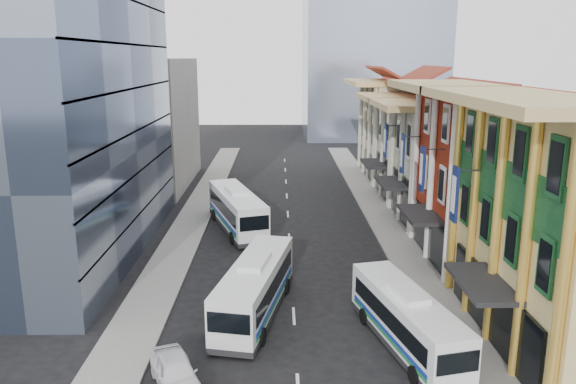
{
  "coord_description": "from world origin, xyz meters",
  "views": [
    {
      "loc": [
        -0.8,
        -20.95,
        14.13
      ],
      "look_at": [
        -0.16,
        18.14,
        4.72
      ],
      "focal_mm": 35.0,
      "sensor_mm": 36.0,
      "label": 1
    }
  ],
  "objects_px": {
    "bus_left_near": "(255,286)",
    "sedan_left": "(176,373)",
    "office_tower": "(42,44)",
    "bus_left_far": "(237,209)",
    "bus_right": "(407,318)"
  },
  "relations": [
    {
      "from": "bus_left_near",
      "to": "sedan_left",
      "type": "bearing_deg",
      "value": -102.14
    },
    {
      "from": "office_tower",
      "to": "bus_left_far",
      "type": "bearing_deg",
      "value": 22.89
    },
    {
      "from": "bus_left_near",
      "to": "bus_left_far",
      "type": "bearing_deg",
      "value": 109.51
    },
    {
      "from": "bus_left_near",
      "to": "bus_left_far",
      "type": "height_order",
      "value": "bus_left_far"
    },
    {
      "from": "bus_left_near",
      "to": "bus_left_far",
      "type": "distance_m",
      "value": 16.19
    },
    {
      "from": "office_tower",
      "to": "sedan_left",
      "type": "distance_m",
      "value": 25.71
    },
    {
      "from": "bus_left_far",
      "to": "bus_right",
      "type": "bearing_deg",
      "value": -81.55
    },
    {
      "from": "office_tower",
      "to": "bus_left_near",
      "type": "relative_size",
      "value": 2.89
    },
    {
      "from": "office_tower",
      "to": "sedan_left",
      "type": "bearing_deg",
      "value": -56.97
    },
    {
      "from": "bus_right",
      "to": "sedan_left",
      "type": "relative_size",
      "value": 2.25
    },
    {
      "from": "bus_left_near",
      "to": "bus_right",
      "type": "bearing_deg",
      "value": -14.84
    },
    {
      "from": "bus_left_near",
      "to": "bus_right",
      "type": "xyz_separation_m",
      "value": [
        7.65,
        -3.83,
        -0.13
      ]
    },
    {
      "from": "bus_left_far",
      "to": "sedan_left",
      "type": "distance_m",
      "value": 23.31
    },
    {
      "from": "office_tower",
      "to": "bus_right",
      "type": "xyz_separation_m",
      "value": [
        22.5,
        -14.53,
        -13.46
      ]
    },
    {
      "from": "bus_left_near",
      "to": "sedan_left",
      "type": "relative_size",
      "value": 2.44
    }
  ]
}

